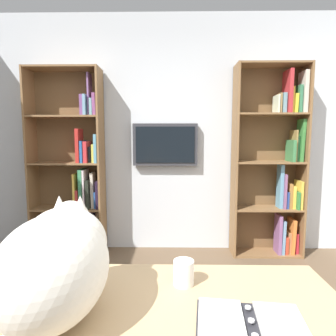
{
  "coord_description": "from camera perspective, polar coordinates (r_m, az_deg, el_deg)",
  "views": [
    {
      "loc": [
        -0.06,
        1.06,
        1.33
      ],
      "look_at": [
        -0.03,
        -1.17,
        1.08
      ],
      "focal_mm": 30.07,
      "sensor_mm": 36.0,
      "label": 1
    }
  ],
  "objects": [
    {
      "name": "wall_back",
      "position": [
        3.29,
        -0.16,
        6.72
      ],
      "size": [
        4.52,
        0.06,
        2.7
      ],
      "primitive_type": "cube",
      "color": "silver",
      "rests_on": "ground"
    },
    {
      "name": "bookshelf_left",
      "position": [
        3.34,
        21.01,
        0.81
      ],
      "size": [
        0.77,
        0.28,
        2.1
      ],
      "color": "brown",
      "rests_on": "ground"
    },
    {
      "name": "bookshelf_right",
      "position": [
        3.33,
        -18.17,
        -0.04
      ],
      "size": [
        0.8,
        0.28,
        2.07
      ],
      "color": "brown",
      "rests_on": "ground"
    },
    {
      "name": "wall_mounted_tv",
      "position": [
        3.21,
        -0.58,
        4.76
      ],
      "size": [
        0.73,
        0.07,
        0.48
      ],
      "color": "#333338"
    },
    {
      "name": "cat",
      "position": [
        1.0,
        -21.55,
        -17.0
      ],
      "size": [
        0.33,
        0.57,
        0.36
      ],
      "color": "silver",
      "rests_on": "desk"
    },
    {
      "name": "open_binder",
      "position": [
        1.0,
        16.49,
        -27.96
      ],
      "size": [
        0.35,
        0.26,
        0.02
      ],
      "color": "#26262B",
      "rests_on": "desk"
    },
    {
      "name": "coffee_mug",
      "position": [
        1.16,
        3.19,
        -20.4
      ],
      "size": [
        0.08,
        0.08,
        0.1
      ],
      "primitive_type": "cylinder",
      "color": "white",
      "rests_on": "desk"
    }
  ]
}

